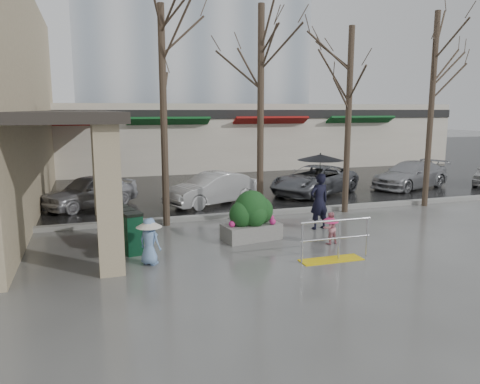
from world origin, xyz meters
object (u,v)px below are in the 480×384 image
child_blue (149,237)px  woman (320,182)px  tree_east (434,62)px  news_boxes (123,227)px  tree_west (162,62)px  car_c (314,180)px  tree_midwest (261,61)px  car_d (410,175)px  planter (252,216)px  car_b (213,189)px  car_a (90,191)px  tree_mideast (350,75)px  child_pink (330,226)px  handrail (334,245)px

child_blue → woman: bearing=-117.7°
woman → child_blue: size_ratio=2.07×
tree_east → news_boxes: size_ratio=3.58×
tree_west → car_c: tree_west is taller
tree_midwest → car_d: tree_midwest is taller
planter → tree_midwest: bearing=64.5°
car_b → child_blue: bearing=-49.4°
car_d → tree_midwest: bearing=-86.2°
car_a → car_c: size_ratio=0.82×
tree_mideast → child_pink: size_ratio=7.25×
planter → tree_east: bearing=16.8°
child_pink → planter: (-1.91, 1.11, 0.17)m
child_blue → car_c: bearing=-94.0°
tree_west → car_b: bearing=50.4°
tree_mideast → child_pink: (-2.54, -3.51, -4.35)m
tree_west → child_blue: (-1.00, -3.73, -4.41)m
tree_midwest → child_blue: 7.23m
woman → car_c: 6.11m
handrail → tree_west: tree_west is taller
tree_east → car_a: tree_east is taller
handrail → tree_east: (6.64, 4.80, 5.01)m
news_boxes → woman: bearing=-13.3°
tree_east → planter: bearing=-163.2°
tree_midwest → child_pink: tree_midwest is taller
handrail → tree_mideast: tree_mideast is taller
planter → car_d: (10.07, 6.04, -0.05)m
car_d → tree_west: bearing=-91.6°
child_blue → car_a: 7.52m
news_boxes → car_d: size_ratio=0.46×
tree_east → tree_midwest: bearing=180.0°
tree_west → car_c: bearing=26.6°
handrail → car_d: car_d is taller
woman → car_d: (7.69, 5.57, -0.84)m
news_boxes → child_pink: bearing=-29.5°
car_c → planter: bearing=-69.1°
car_a → child_blue: bearing=-23.7°
tree_midwest → tree_east: 6.80m
child_pink → car_c: car_c is taller
tree_midwest → planter: 5.27m
child_blue → car_d: 15.05m
tree_east → news_boxes: 12.64m
handrail → tree_west: (-3.36, 4.80, 4.71)m
car_d → news_boxes: bearing=-85.6°
car_d → handrail: bearing=-64.4°
handrail → tree_mideast: bearing=56.8°
tree_mideast → news_boxes: 9.32m
tree_midwest → planter: (-1.15, -2.40, -4.55)m
news_boxes → tree_midwest: bearing=9.1°
car_a → car_d: same height
tree_mideast → child_pink: 6.14m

